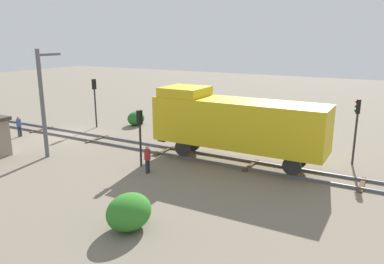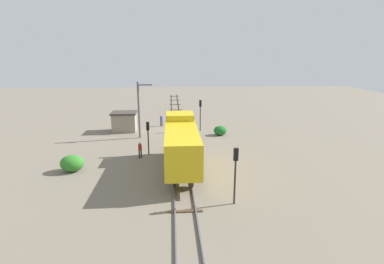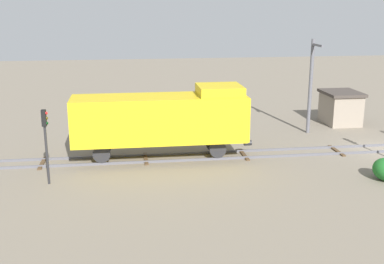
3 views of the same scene
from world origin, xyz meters
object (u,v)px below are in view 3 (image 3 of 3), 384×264
(traffic_signal_mid, at_px, (228,108))
(relay_hut, at_px, (341,107))
(worker_by_signal, at_px, (210,126))
(catenary_mast, at_px, (311,84))
(locomotive, at_px, (163,117))
(traffic_signal_far, at_px, (45,133))

(traffic_signal_mid, bearing_deg, relay_hut, -68.77)
(worker_by_signal, relative_size, catenary_mast, 0.23)
(locomotive, distance_m, traffic_signal_mid, 6.00)
(relay_hut, bearing_deg, traffic_signal_far, 116.53)
(traffic_signal_mid, xyz_separation_m, relay_hut, (4.10, -10.56, -1.14))
(worker_by_signal, bearing_deg, locomotive, 127.52)
(worker_by_signal, relative_size, relay_hut, 0.49)
(locomotive, bearing_deg, traffic_signal_mid, -55.48)
(traffic_signal_far, bearing_deg, worker_by_signal, -53.57)
(traffic_signal_far, height_order, catenary_mast, catenary_mast)
(locomotive, xyz_separation_m, catenary_mast, (4.93, -11.73, 1.10))
(traffic_signal_mid, bearing_deg, locomotive, 124.52)
(locomotive, relative_size, worker_by_signal, 6.82)
(locomotive, xyz_separation_m, relay_hut, (7.50, -15.50, -1.38))
(locomotive, xyz_separation_m, traffic_signal_far, (-3.60, 6.73, 0.18))
(locomotive, relative_size, relay_hut, 3.31)
(worker_by_signal, distance_m, relay_hut, 12.13)
(worker_by_signal, distance_m, catenary_mast, 8.44)
(traffic_signal_far, distance_m, worker_by_signal, 13.28)
(catenary_mast, bearing_deg, relay_hut, -55.73)
(relay_hut, bearing_deg, locomotive, 115.82)
(locomotive, xyz_separation_m, traffic_signal_mid, (3.40, -4.94, -0.24))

